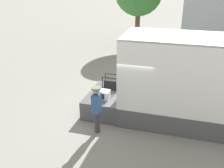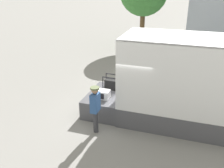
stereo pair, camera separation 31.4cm
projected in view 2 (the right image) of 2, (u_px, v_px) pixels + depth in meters
name	position (u px, v px, depth m)	size (l,w,h in m)	color
ground_plane	(124.00, 113.00, 10.36)	(160.00, 160.00, 0.00)	gray
tailgate_deck	(107.00, 102.00, 10.42)	(1.48, 2.20, 0.76)	#4C4C51
microwave	(103.00, 94.00, 9.83)	(0.53, 0.41, 0.33)	white
portable_generator	(112.00, 84.00, 10.63)	(0.68, 0.46, 0.60)	black
worker_person	(95.00, 105.00, 8.64)	(0.32, 0.44, 1.77)	#38383D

